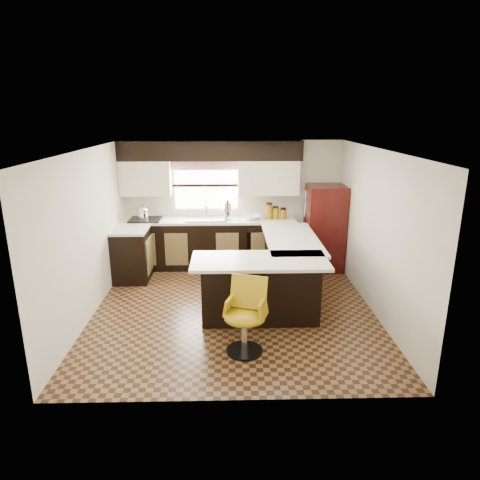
{
  "coord_description": "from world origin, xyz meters",
  "views": [
    {
      "loc": [
        -0.06,
        -6.01,
        2.89
      ],
      "look_at": [
        0.11,
        0.45,
        0.96
      ],
      "focal_mm": 32.0,
      "sensor_mm": 36.0,
      "label": 1
    }
  ],
  "objects_px": {
    "refrigerator": "(324,228)",
    "bar_chair": "(245,318)",
    "peninsula_return": "(260,290)",
    "peninsula_long": "(288,266)"
  },
  "relations": [
    {
      "from": "refrigerator",
      "to": "bar_chair",
      "type": "distance_m",
      "value": 3.42
    },
    {
      "from": "peninsula_long",
      "to": "bar_chair",
      "type": "bearing_deg",
      "value": -112.55
    },
    {
      "from": "peninsula_long",
      "to": "refrigerator",
      "type": "distance_m",
      "value": 1.44
    },
    {
      "from": "refrigerator",
      "to": "bar_chair",
      "type": "relative_size",
      "value": 1.7
    },
    {
      "from": "peninsula_return",
      "to": "refrigerator",
      "type": "height_order",
      "value": "refrigerator"
    },
    {
      "from": "refrigerator",
      "to": "bar_chair",
      "type": "xyz_separation_m",
      "value": [
        -1.62,
        -2.99,
        -0.33
      ]
    },
    {
      "from": "refrigerator",
      "to": "peninsula_long",
      "type": "bearing_deg",
      "value": -126.87
    },
    {
      "from": "bar_chair",
      "to": "refrigerator",
      "type": "bearing_deg",
      "value": 79.84
    },
    {
      "from": "peninsula_long",
      "to": "peninsula_return",
      "type": "bearing_deg",
      "value": -118.3
    },
    {
      "from": "refrigerator",
      "to": "bar_chair",
      "type": "height_order",
      "value": "refrigerator"
    }
  ]
}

